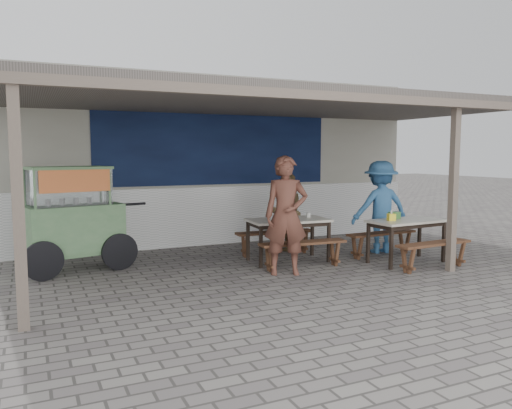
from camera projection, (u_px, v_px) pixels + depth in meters
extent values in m
plane|color=slate|center=(296.00, 273.00, 7.89)|extent=(60.00, 60.00, 0.00)
cube|color=#B2B0A0|center=(216.00, 160.00, 10.97)|extent=(9.00, 1.20, 3.50)
cube|color=white|center=(227.00, 215.00, 10.51)|extent=(9.00, 0.10, 1.20)
cube|color=#0F1F4A|center=(217.00, 146.00, 10.30)|extent=(5.00, 0.03, 1.60)
cube|color=#59534C|center=(268.00, 103.00, 8.51)|extent=(9.00, 4.20, 0.12)
cube|color=#706455|center=(336.00, 96.00, 6.67)|extent=(9.00, 0.12, 0.12)
cube|color=#706455|center=(18.00, 205.00, 5.23)|extent=(0.12, 0.12, 2.70)
cube|color=#706455|center=(453.00, 188.00, 7.92)|extent=(0.11, 0.11, 2.70)
cube|color=beige|center=(288.00, 220.00, 8.70)|extent=(1.44, 0.84, 0.04)
cube|color=black|center=(288.00, 224.00, 8.71)|extent=(1.33, 0.73, 0.06)
cube|color=black|center=(261.00, 247.00, 8.23)|extent=(0.05, 0.05, 0.71)
cube|color=black|center=(329.00, 242.00, 8.67)|extent=(0.05, 0.05, 0.71)
cube|color=black|center=(248.00, 241.00, 8.81)|extent=(0.05, 0.05, 0.71)
cube|color=black|center=(312.00, 236.00, 9.25)|extent=(0.05, 0.05, 0.71)
cube|color=brown|center=(303.00, 243.00, 8.18)|extent=(1.50, 0.38, 0.04)
cube|color=brown|center=(270.00, 259.00, 7.99)|extent=(0.07, 0.28, 0.41)
cube|color=brown|center=(335.00, 254.00, 8.41)|extent=(0.07, 0.28, 0.41)
cube|color=brown|center=(275.00, 232.00, 9.28)|extent=(1.50, 0.38, 0.04)
cube|color=brown|center=(245.00, 246.00, 9.10)|extent=(0.07, 0.28, 0.41)
cube|color=brown|center=(303.00, 242.00, 9.52)|extent=(0.07, 0.28, 0.41)
cube|color=beige|center=(407.00, 221.00, 8.61)|extent=(1.39, 0.77, 0.04)
cube|color=black|center=(407.00, 224.00, 8.62)|extent=(1.28, 0.66, 0.06)
cube|color=black|center=(391.00, 248.00, 8.11)|extent=(0.05, 0.05, 0.71)
cube|color=black|center=(444.00, 242.00, 8.70)|extent=(0.05, 0.05, 0.71)
cube|color=black|center=(368.00, 243.00, 8.60)|extent=(0.05, 0.05, 0.71)
cube|color=black|center=(419.00, 237.00, 9.18)|extent=(0.05, 0.05, 0.71)
cube|color=brown|center=(434.00, 244.00, 8.11)|extent=(1.46, 0.38, 0.04)
cube|color=brown|center=(408.00, 261.00, 7.86)|extent=(0.07, 0.28, 0.41)
cube|color=brown|center=(457.00, 254.00, 8.41)|extent=(0.07, 0.28, 0.41)
cube|color=brown|center=(382.00, 233.00, 9.17)|extent=(1.46, 0.38, 0.04)
cube|color=brown|center=(357.00, 248.00, 8.92)|extent=(0.07, 0.28, 0.41)
cube|color=brown|center=(404.00, 243.00, 9.47)|extent=(0.07, 0.28, 0.41)
cube|color=#6B9261|center=(74.00, 228.00, 8.02)|extent=(1.57, 1.04, 0.75)
cube|color=#6B9261|center=(75.00, 252.00, 8.06)|extent=(1.51, 0.99, 0.05)
cylinder|color=black|center=(43.00, 261.00, 7.39)|extent=(0.60, 0.18, 0.60)
cylinder|color=black|center=(120.00, 252.00, 8.09)|extent=(0.60, 0.18, 0.60)
cube|color=silver|center=(69.00, 186.00, 7.92)|extent=(1.29, 0.88, 0.59)
cube|color=#6B9261|center=(68.00, 168.00, 7.89)|extent=(1.34, 0.93, 0.04)
cube|color=#F24039|center=(76.00, 181.00, 7.64)|extent=(1.05, 0.25, 0.34)
cylinder|color=black|center=(125.00, 205.00, 8.50)|extent=(0.74, 0.20, 0.04)
imported|color=brown|center=(286.00, 215.00, 7.76)|extent=(0.79, 0.66, 1.86)
imported|color=brown|center=(286.00, 212.00, 9.71)|extent=(0.84, 0.73, 1.50)
imported|color=teal|center=(380.00, 207.00, 9.50)|extent=(1.23, 0.84, 1.75)
cube|color=yellow|center=(391.00, 217.00, 8.49)|extent=(0.15, 0.15, 0.12)
cube|color=#438039|center=(394.00, 215.00, 8.73)|extent=(0.19, 0.13, 0.12)
cylinder|color=silver|center=(308.00, 215.00, 8.94)|extent=(0.08, 0.08, 0.09)
imported|color=white|center=(272.00, 218.00, 8.61)|extent=(0.23, 0.23, 0.05)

